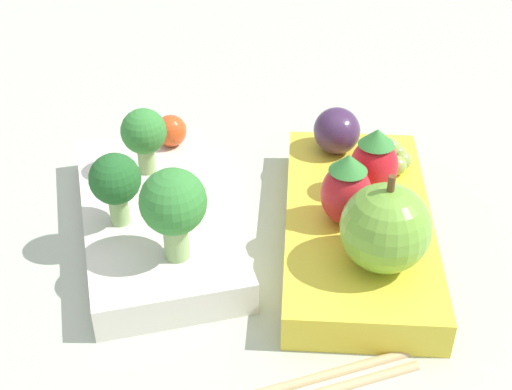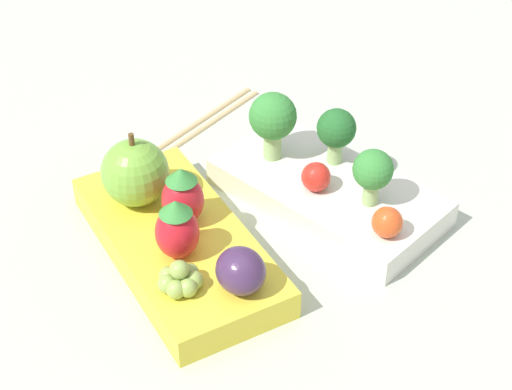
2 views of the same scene
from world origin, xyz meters
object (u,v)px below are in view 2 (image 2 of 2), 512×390
object	(u,v)px
bento_box_savoury	(328,192)
broccoli_floret_1	(373,171)
strawberry_0	(177,229)
strawberry_1	(183,196)
broccoli_floret_0	(336,130)
cherry_tomato_1	(316,177)
grape_cluster	(180,279)
bento_box_fruit	(178,244)
cherry_tomato_0	(387,222)
broccoli_floret_2	(273,118)
apple	(135,173)
chopsticks_pair	(181,136)
plum	(241,271)

from	to	relation	value
bento_box_savoury	broccoli_floret_1	bearing A→B (deg)	9.13
strawberry_0	strawberry_1	distance (m)	0.04
broccoli_floret_0	cherry_tomato_1	distance (m)	0.05
grape_cluster	strawberry_0	bearing A→B (deg)	148.45
bento_box_fruit	cherry_tomato_0	world-z (taller)	cherry_tomato_0
broccoli_floret_2	cherry_tomato_1	distance (m)	0.06
broccoli_floret_1	apple	bearing A→B (deg)	-128.51
broccoli_floret_1	chopsticks_pair	world-z (taller)	broccoli_floret_1
strawberry_0	apple	bearing A→B (deg)	172.33
plum	grape_cluster	world-z (taller)	plum
bento_box_fruit	apple	world-z (taller)	apple
bento_box_fruit	broccoli_floret_1	size ratio (longest dim) A/B	4.40
chopsticks_pair	broccoli_floret_1	bearing A→B (deg)	14.43
broccoli_floret_0	grape_cluster	size ratio (longest dim) A/B	1.53
broccoli_floret_1	chopsticks_pair	xyz separation A→B (m)	(-0.19, -0.05, -0.05)
broccoli_floret_2	grape_cluster	world-z (taller)	broccoli_floret_2
cherry_tomato_0	grape_cluster	distance (m)	0.16
chopsticks_pair	cherry_tomato_0	bearing A→B (deg)	8.24
cherry_tomato_1	chopsticks_pair	bearing A→B (deg)	-169.78
strawberry_0	broccoli_floret_1	bearing A→B (deg)	74.96
cherry_tomato_0	apple	distance (m)	0.20
apple	strawberry_1	bearing A→B (deg)	18.16
broccoli_floret_2	chopsticks_pair	distance (m)	0.12
cherry_tomato_1	apple	bearing A→B (deg)	-121.49
strawberry_0	cherry_tomato_1	bearing A→B (deg)	89.41
cherry_tomato_1	grape_cluster	world-z (taller)	same
broccoli_floret_1	grape_cluster	bearing A→B (deg)	-93.75
bento_box_fruit	broccoli_floret_2	world-z (taller)	broccoli_floret_2
bento_box_fruit	strawberry_1	world-z (taller)	strawberry_1
broccoli_floret_2	chopsticks_pair	world-z (taller)	broccoli_floret_2
broccoli_floret_0	cherry_tomato_0	world-z (taller)	broccoli_floret_0
broccoli_floret_1	plum	world-z (taller)	broccoli_floret_1
strawberry_0	plum	distance (m)	0.06
bento_box_fruit	strawberry_0	bearing A→B (deg)	-31.18
cherry_tomato_1	apple	distance (m)	0.14
bento_box_savoury	cherry_tomato_1	xyz separation A→B (m)	(0.00, -0.02, 0.02)
strawberry_1	grape_cluster	xyz separation A→B (m)	(0.06, -0.04, -0.02)
broccoli_floret_1	strawberry_0	xyz separation A→B (m)	(-0.04, -0.15, -0.01)
broccoli_floret_0	strawberry_1	xyz separation A→B (m)	(-0.01, -0.14, -0.01)
cherry_tomato_1	strawberry_0	xyz separation A→B (m)	(-0.00, -0.13, 0.01)
cherry_tomato_0	plum	bearing A→B (deg)	-99.32
strawberry_0	chopsticks_pair	bearing A→B (deg)	145.99
broccoli_floret_0	strawberry_1	distance (m)	0.15
bento_box_savoury	broccoli_floret_1	xyz separation A→B (m)	(0.04, 0.01, 0.04)
broccoli_floret_2	chopsticks_pair	size ratio (longest dim) A/B	0.29
broccoli_floret_2	strawberry_0	size ratio (longest dim) A/B	1.22
cherry_tomato_0	apple	world-z (taller)	apple
cherry_tomato_0	bento_box_savoury	bearing A→B (deg)	172.41
strawberry_0	bento_box_fruit	bearing A→B (deg)	148.82
broccoli_floret_2	chopsticks_pair	bearing A→B (deg)	-164.08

